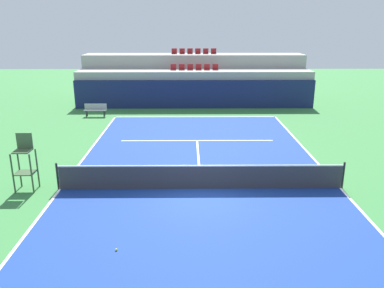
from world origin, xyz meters
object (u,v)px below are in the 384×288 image
at_px(tennis_net, 201,177).
at_px(player_bench, 95,109).
at_px(umpire_chair, 24,160).
at_px(tennis_ball_1, 116,250).

distance_m(tennis_net, player_bench, 13.98).
xyz_separation_m(tennis_net, umpire_chair, (-6.70, 0.06, 0.68)).
relative_size(tennis_net, player_bench, 7.39).
distance_m(player_bench, tennis_ball_1, 17.04).
height_order(tennis_net, umpire_chair, umpire_chair).
bearing_deg(player_bench, tennis_ball_1, -75.42).
bearing_deg(umpire_chair, tennis_ball_1, -46.06).
bearing_deg(tennis_net, tennis_ball_1, -120.60).
distance_m(umpire_chair, player_bench, 12.17).
bearing_deg(player_bench, umpire_chair, -89.46).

